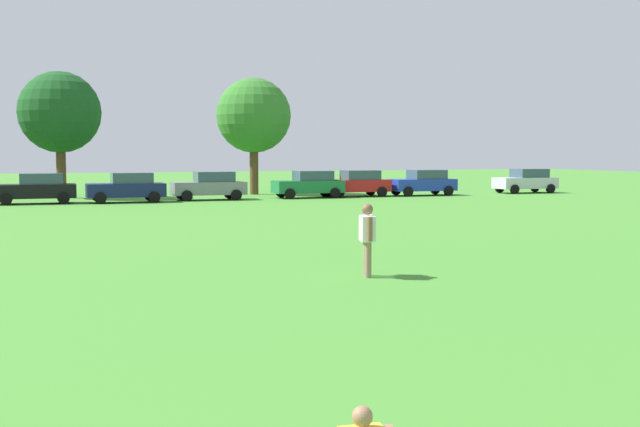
# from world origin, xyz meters

# --- Properties ---
(ground_plane) EXTENTS (160.00, 160.00, 0.00)m
(ground_plane) POSITION_xyz_m (0.00, 30.00, 0.00)
(ground_plane) COLOR #42842D
(adult_bystander) EXTENTS (0.43, 0.77, 1.67)m
(adult_bystander) POSITION_xyz_m (4.28, 14.86, 0.99)
(adult_bystander) COLOR #8C7259
(adult_bystander) RESTS_ON ground
(parked_car_black_1) EXTENTS (4.30, 2.02, 1.68)m
(parked_car_black_1) POSITION_xyz_m (-2.70, 44.23, 0.86)
(parked_car_black_1) COLOR black
(parked_car_black_1) RESTS_ON ground
(parked_car_navy_2) EXTENTS (4.30, 2.02, 1.68)m
(parked_car_navy_2) POSITION_xyz_m (2.13, 43.66, 0.86)
(parked_car_navy_2) COLOR #141E4C
(parked_car_navy_2) RESTS_ON ground
(parked_car_gray_3) EXTENTS (4.30, 2.02, 1.68)m
(parked_car_gray_3) POSITION_xyz_m (7.01, 44.31, 0.86)
(parked_car_gray_3) COLOR slate
(parked_car_gray_3) RESTS_ON ground
(parked_car_green_4) EXTENTS (4.30, 2.02, 1.68)m
(parked_car_green_4) POSITION_xyz_m (13.26, 44.30, 0.86)
(parked_car_green_4) COLOR #196B38
(parked_car_green_4) RESTS_ON ground
(parked_car_red_5) EXTENTS (4.30, 2.02, 1.68)m
(parked_car_red_5) POSITION_xyz_m (16.58, 44.58, 0.86)
(parked_car_red_5) COLOR red
(parked_car_red_5) RESTS_ON ground
(parked_car_blue_6) EXTENTS (4.30, 2.02, 1.68)m
(parked_car_blue_6) POSITION_xyz_m (21.18, 44.23, 0.86)
(parked_car_blue_6) COLOR #1E38AD
(parked_car_blue_6) RESTS_ON ground
(parked_car_silver_7) EXTENTS (4.30, 2.02, 1.68)m
(parked_car_silver_7) POSITION_xyz_m (29.40, 44.56, 0.86)
(parked_car_silver_7) COLOR silver
(parked_car_silver_7) RESTS_ON ground
(tree_right) EXTENTS (5.01, 5.01, 7.80)m
(tree_right) POSITION_xyz_m (-1.22, 49.42, 5.27)
(tree_right) COLOR brown
(tree_right) RESTS_ON ground
(tree_far_right) EXTENTS (5.00, 5.00, 7.80)m
(tree_far_right) POSITION_xyz_m (11.11, 49.39, 5.26)
(tree_far_right) COLOR brown
(tree_far_right) RESTS_ON ground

